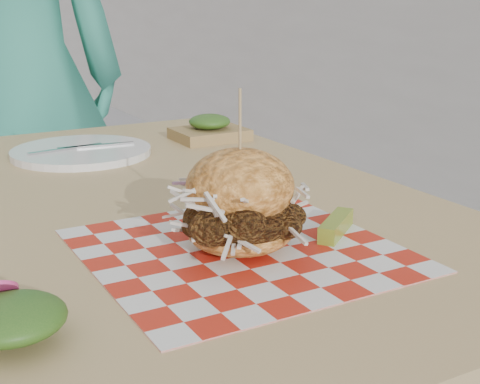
{
  "coord_description": "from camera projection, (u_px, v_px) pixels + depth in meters",
  "views": [
    {
      "loc": [
        -0.11,
        -1.04,
        1.05
      ],
      "look_at": [
        0.26,
        -0.37,
        0.82
      ],
      "focal_mm": 50.0,
      "sensor_mm": 36.0,
      "label": 1
    }
  ],
  "objects": [
    {
      "name": "diner",
      "position": [
        15.0,
        77.0,
        1.85
      ],
      "size": [
        0.7,
        0.57,
        1.67
      ],
      "primitive_type": "imported",
      "rotation": [
        0.0,
        0.0,
        2.82
      ],
      "color": "teal",
      "rests_on": "ground"
    },
    {
      "name": "patio_table",
      "position": [
        146.0,
        245.0,
        1.05
      ],
      "size": [
        0.8,
        1.2,
        0.75
      ],
      "color": "tan",
      "rests_on": "ground"
    },
    {
      "name": "patio_chair",
      "position": [
        2.0,
        170.0,
        1.98
      ],
      "size": [
        0.53,
        0.54,
        0.95
      ],
      "rotation": [
        0.0,
        0.0,
        0.3
      ],
      "color": "tan",
      "rests_on": "ground"
    },
    {
      "name": "paper_liner",
      "position": [
        240.0,
        250.0,
        0.82
      ],
      "size": [
        0.36,
        0.36,
        0.0
      ],
      "primitive_type": "cube",
      "color": "red",
      "rests_on": "patio_table"
    },
    {
      "name": "sandwich",
      "position": [
        240.0,
        207.0,
        0.8
      ],
      "size": [
        0.17,
        0.17,
        0.2
      ],
      "color": "#F19C44",
      "rests_on": "paper_liner"
    },
    {
      "name": "pickle_spear",
      "position": [
        336.0,
        226.0,
        0.87
      ],
      "size": [
        0.09,
        0.08,
        0.02
      ],
      "primitive_type": "cube",
      "rotation": [
        0.0,
        0.0,
        0.66
      ],
      "color": "#8FA12E",
      "rests_on": "paper_liner"
    },
    {
      "name": "place_setting",
      "position": [
        81.0,
        152.0,
        1.31
      ],
      "size": [
        0.27,
        0.27,
        0.02
      ],
      "color": "white",
      "rests_on": "patio_table"
    },
    {
      "name": "kraft_tray",
      "position": [
        210.0,
        130.0,
        1.44
      ],
      "size": [
        0.15,
        0.12,
        0.06
      ],
      "color": "olive",
      "rests_on": "patio_table"
    }
  ]
}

